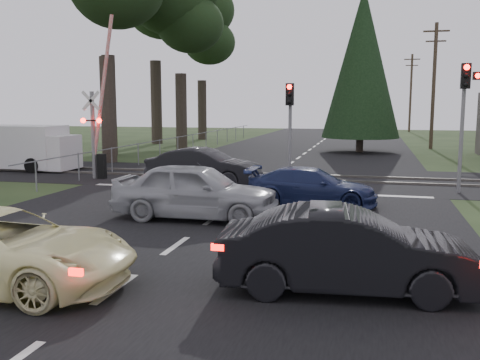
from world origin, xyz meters
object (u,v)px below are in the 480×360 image
(dark_hatchback, at_px, (347,251))
(crossing_signal, at_px, (98,132))
(utility_pole_far, at_px, (411,91))
(dark_car_far, at_px, (204,167))
(utility_pole_mid, at_px, (434,83))
(silver_car, at_px, (196,191))
(traffic_signal_right, at_px, (465,103))
(traffic_signal_center, at_px, (290,115))
(white_van, at_px, (23,147))
(blue_sedan, at_px, (311,187))

(dark_hatchback, bearing_deg, crossing_signal, 38.02)
(utility_pole_far, distance_m, dark_car_far, 47.39)
(utility_pole_mid, relative_size, silver_car, 1.90)
(crossing_signal, xyz_separation_m, traffic_signal_right, (14.82, -0.31, 1.26))
(traffic_signal_center, relative_size, utility_pole_mid, 0.46)
(traffic_signal_right, relative_size, white_van, 0.83)
(silver_car, bearing_deg, dark_hatchback, -138.32)
(traffic_signal_center, height_order, dark_hatchback, traffic_signal_center)
(utility_pole_mid, height_order, utility_pole_far, same)
(crossing_signal, bearing_deg, traffic_signal_right, -1.21)
(crossing_signal, xyz_separation_m, dark_car_far, (5.07, -0.78, -1.31))
(crossing_signal, relative_size, traffic_signal_right, 1.48)
(crossing_signal, height_order, white_van, crossing_signal)
(crossing_signal, height_order, silver_car, crossing_signal)
(traffic_signal_right, bearing_deg, blue_sedan, -143.87)
(blue_sedan, distance_m, white_van, 16.18)
(crossing_signal, xyz_separation_m, dark_hatchback, (11.27, -11.93, -1.32))
(utility_pole_mid, bearing_deg, white_van, -139.12)
(utility_pole_far, height_order, dark_hatchback, utility_pole_far)
(dark_hatchback, relative_size, white_van, 0.79)
(traffic_signal_center, bearing_deg, dark_car_far, -152.45)
(utility_pole_mid, xyz_separation_m, silver_car, (-8.99, -27.07, -3.92))
(dark_car_far, bearing_deg, traffic_signal_center, -59.72)
(crossing_signal, relative_size, utility_pole_mid, 0.77)
(traffic_signal_center, distance_m, dark_hatchback, 13.33)
(dark_car_far, bearing_deg, white_van, 77.63)
(traffic_signal_center, distance_m, silver_car, 8.14)
(dark_hatchback, bearing_deg, dark_car_far, 23.74)
(traffic_signal_right, relative_size, blue_sedan, 1.12)
(dark_hatchback, xyz_separation_m, blue_sedan, (-1.51, 7.93, -0.13))
(silver_car, distance_m, dark_car_far, 6.32)
(traffic_signal_right, bearing_deg, crossing_signal, 178.79)
(utility_pole_mid, height_order, blue_sedan, utility_pole_mid)
(dark_hatchback, bearing_deg, traffic_signal_center, 7.80)
(utility_pole_mid, distance_m, silver_car, 28.79)
(traffic_signal_center, bearing_deg, dark_hatchback, -76.87)
(utility_pole_mid, height_order, white_van, utility_pole_mid)
(dark_hatchback, height_order, white_van, white_van)
(utility_pole_far, xyz_separation_m, silver_car, (-8.99, -52.07, -3.92))
(utility_pole_far, distance_m, white_van, 48.19)
(traffic_signal_center, height_order, blue_sedan, traffic_signal_center)
(utility_pole_mid, height_order, silver_car, utility_pole_mid)
(traffic_signal_right, bearing_deg, white_van, 173.42)
(traffic_signal_right, height_order, blue_sedan, traffic_signal_right)
(utility_pole_mid, xyz_separation_m, dark_hatchback, (-4.51, -32.15, -3.99))
(traffic_signal_right, relative_size, traffic_signal_center, 1.15)
(blue_sedan, height_order, dark_car_far, dark_car_far)
(dark_hatchback, relative_size, dark_car_far, 0.98)
(utility_pole_far, bearing_deg, dark_car_far, -103.11)
(blue_sedan, bearing_deg, traffic_signal_right, -52.28)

